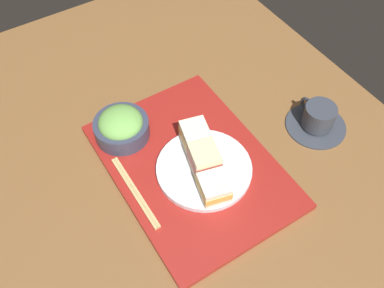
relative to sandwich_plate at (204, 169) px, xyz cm
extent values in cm
cube|color=brown|center=(-3.05, 0.06, -3.70)|extent=(140.00, 100.00, 3.00)
cube|color=maroon|center=(-3.06, -1.32, -1.42)|extent=(45.80, 33.16, 1.54)
cylinder|color=silver|center=(0.00, 0.00, 0.00)|extent=(21.06, 21.06, 1.30)
cube|color=#EFE5C1|center=(-6.50, 1.85, 1.52)|extent=(7.52, 7.07, 1.74)
cube|color=gold|center=(-6.50, 1.85, 3.38)|extent=(7.67, 7.22, 1.97)
cube|color=#EFE5C1|center=(-6.50, 1.85, 5.24)|extent=(7.52, 7.07, 1.74)
cube|color=beige|center=(0.00, 0.00, 1.46)|extent=(7.52, 7.07, 1.61)
cube|color=#B74C42|center=(0.00, 0.00, 3.59)|extent=(7.62, 7.21, 2.66)
cube|color=beige|center=(0.00, 0.00, 5.72)|extent=(7.52, 7.07, 1.61)
cube|color=#EFE5C1|center=(6.50, -1.85, 1.28)|extent=(7.52, 7.07, 1.25)
cube|color=gold|center=(6.50, -1.85, 2.81)|extent=(7.71, 7.24, 1.82)
cube|color=#EFE5C1|center=(6.50, -1.85, 4.34)|extent=(7.52, 7.07, 1.25)
cylinder|color=#33384C|center=(-18.58, -10.53, 1.52)|extent=(12.75, 12.75, 4.35)
ellipsoid|color=#6BA84C|center=(-18.58, -10.53, 3.70)|extent=(10.20, 10.20, 5.61)
cube|color=tan|center=(-3.06, -15.77, -0.30)|extent=(19.88, 0.80, 0.70)
cube|color=tan|center=(-3.06, -15.12, -0.30)|extent=(19.88, 0.80, 0.70)
cylinder|color=#333842|center=(2.80, 30.62, -1.80)|extent=(14.57, 14.57, 0.80)
cylinder|color=#333842|center=(2.80, 30.62, 1.47)|extent=(7.45, 7.45, 5.74)
cylinder|color=#382111|center=(2.80, 30.62, 3.94)|extent=(6.86, 6.86, 0.40)
torus|color=#333842|center=(-1.53, 30.59, 1.47)|extent=(4.02, 0.83, 4.01)
camera|label=1|loc=(42.89, -30.05, 78.30)|focal=40.17mm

